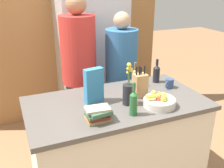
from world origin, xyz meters
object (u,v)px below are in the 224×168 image
(cereal_box, at_px, (94,86))
(coffee_mug, at_px, (169,83))
(fruit_bowl, at_px, (159,101))
(book_stack, at_px, (98,114))
(flower_vase, at_px, (128,92))
(knife_block, at_px, (140,85))
(bottle_vinegar, at_px, (156,73))
(refrigerator, at_px, (92,56))
(person_at_sink, at_px, (79,70))
(bottle_wine, at_px, (135,77))
(bottle_oil, at_px, (134,102))
(person_in_blue, at_px, (121,75))

(cereal_box, relative_size, coffee_mug, 2.74)
(fruit_bowl, bearing_deg, book_stack, -176.42)
(flower_vase, xyz_separation_m, coffee_mug, (0.52, 0.16, -0.06))
(knife_block, distance_m, cereal_box, 0.42)
(coffee_mug, bearing_deg, bottle_vinegar, 102.18)
(refrigerator, bearing_deg, book_stack, -107.14)
(bottle_vinegar, bearing_deg, book_stack, -148.06)
(person_at_sink, bearing_deg, knife_block, -61.69)
(knife_block, distance_m, bottle_wine, 0.23)
(bottle_vinegar, relative_size, bottle_wine, 1.00)
(coffee_mug, relative_size, bottle_oil, 0.41)
(book_stack, distance_m, bottle_oil, 0.28)
(knife_block, relative_size, flower_vase, 0.78)
(flower_vase, height_order, coffee_mug, flower_vase)
(coffee_mug, bearing_deg, bottle_oil, -148.50)
(person_in_blue, bearing_deg, coffee_mug, -77.34)
(knife_block, height_order, cereal_box, cereal_box)
(knife_block, height_order, bottle_vinegar, knife_block)
(bottle_vinegar, relative_size, person_in_blue, 0.15)
(refrigerator, relative_size, coffee_mug, 17.39)
(refrigerator, distance_m, person_in_blue, 0.68)
(flower_vase, height_order, cereal_box, flower_vase)
(cereal_box, height_order, coffee_mug, cereal_box)
(person_at_sink, bearing_deg, coffee_mug, -40.77)
(person_in_blue, bearing_deg, bottle_wine, -104.92)
(flower_vase, distance_m, bottle_oil, 0.19)
(refrigerator, relative_size, bottle_wine, 7.84)
(coffee_mug, distance_m, person_in_blue, 0.67)
(bottle_oil, height_order, person_in_blue, person_in_blue)
(bottle_vinegar, distance_m, bottle_wine, 0.25)
(bottle_vinegar, bearing_deg, cereal_box, -165.43)
(bottle_wine, xyz_separation_m, person_in_blue, (0.07, 0.47, -0.14))
(refrigerator, relative_size, knife_block, 6.63)
(book_stack, xyz_separation_m, bottle_wine, (0.56, 0.49, 0.04))
(flower_vase, height_order, bottle_vinegar, flower_vase)
(cereal_box, distance_m, bottle_oil, 0.39)
(knife_block, xyz_separation_m, coffee_mug, (0.35, 0.06, -0.06))
(bottle_vinegar, bearing_deg, bottle_oil, -135.30)
(refrigerator, distance_m, knife_block, 1.35)
(knife_block, distance_m, person_in_blue, 0.72)
(refrigerator, distance_m, book_stack, 1.69)
(person_at_sink, bearing_deg, bottle_wine, -48.03)
(bottle_oil, relative_size, person_at_sink, 0.15)
(cereal_box, distance_m, bottle_wine, 0.51)
(flower_vase, distance_m, cereal_box, 0.29)
(refrigerator, height_order, bottle_oil, refrigerator)
(cereal_box, xyz_separation_m, bottle_oil, (0.20, -0.33, -0.04))
(fruit_bowl, distance_m, person_at_sink, 1.04)
(person_at_sink, bearing_deg, refrigerator, 63.86)
(flower_vase, distance_m, coffee_mug, 0.55)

